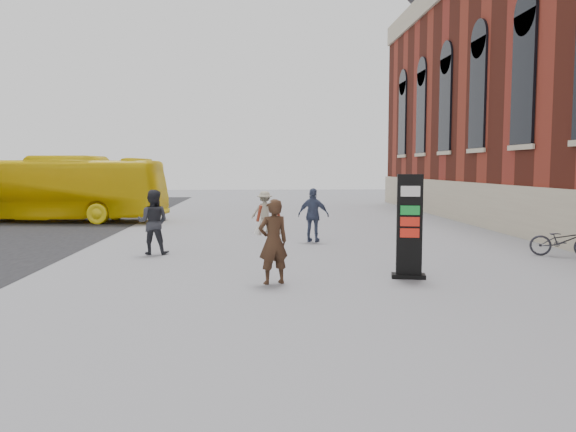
{
  "coord_description": "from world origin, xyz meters",
  "views": [
    {
      "loc": [
        0.17,
        -11.21,
        2.46
      ],
      "look_at": [
        0.91,
        1.48,
        1.35
      ],
      "focal_mm": 35.0,
      "sensor_mm": 36.0,
      "label": 1
    }
  ],
  "objects": [
    {
      "name": "pedestrian_b",
      "position": [
        0.52,
        10.16,
        0.77
      ],
      "size": [
        1.01,
        0.6,
        1.54
      ],
      "primitive_type": "imported",
      "rotation": [
        0.0,
        0.0,
        3.17
      ],
      "color": "#A0977F",
      "rests_on": "ground"
    },
    {
      "name": "woman",
      "position": [
        0.53,
        0.49,
        0.92
      ],
      "size": [
        0.82,
        0.78,
        1.79
      ],
      "rotation": [
        0.0,
        0.0,
        3.47
      ],
      "color": "#392115",
      "rests_on": "ground"
    },
    {
      "name": "ground",
      "position": [
        0.0,
        0.0,
        0.0
      ],
      "size": [
        100.0,
        100.0,
        0.0
      ],
      "primitive_type": "plane",
      "color": "#9E9EA3"
    },
    {
      "name": "info_pylon",
      "position": [
        3.56,
        0.91,
        1.15
      ],
      "size": [
        0.8,
        0.51,
        2.3
      ],
      "rotation": [
        0.0,
        0.0,
        -0.2
      ],
      "color": "black",
      "rests_on": "ground"
    },
    {
      "name": "bike_6",
      "position": [
        8.6,
        3.6,
        0.44
      ],
      "size": [
        1.77,
        1.24,
        0.88
      ],
      "primitive_type": "imported",
      "rotation": [
        0.0,
        0.0,
        1.14
      ],
      "color": "#26262D",
      "rests_on": "ground"
    },
    {
      "name": "pedestrian_a",
      "position": [
        -2.72,
        4.72,
        0.91
      ],
      "size": [
        0.94,
        0.76,
        1.82
      ],
      "primitive_type": "imported",
      "rotation": [
        0.0,
        0.0,
        3.06
      ],
      "color": "#2C2D34",
      "rests_on": "ground"
    },
    {
      "name": "pedestrian_c",
      "position": [
        2.07,
        7.05,
        0.88
      ],
      "size": [
        1.12,
        0.77,
        1.77
      ],
      "primitive_type": "imported",
      "rotation": [
        0.0,
        0.0,
        2.79
      ],
      "color": "#414B69",
      "rests_on": "ground"
    },
    {
      "name": "bus",
      "position": [
        -9.27,
        14.73,
        1.48
      ],
      "size": [
        10.84,
        3.81,
        2.96
      ],
      "primitive_type": "imported",
      "rotation": [
        0.0,
        0.0,
        1.44
      ],
      "color": "yellow",
      "rests_on": "road"
    }
  ]
}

